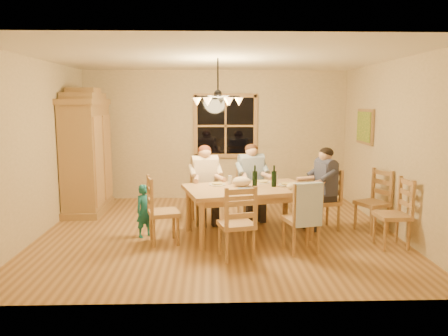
{
  "coord_description": "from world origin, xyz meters",
  "views": [
    {
      "loc": [
        -0.11,
        -6.73,
        2.04
      ],
      "look_at": [
        0.1,
        0.1,
        1.01
      ],
      "focal_mm": 35.0,
      "sensor_mm": 36.0,
      "label": 1
    }
  ],
  "objects_px": {
    "adult_plaid_man": "(251,172)",
    "chair_spare_back": "(372,212)",
    "adult_woman": "(205,174)",
    "chair_near_left": "(236,236)",
    "wine_bottle_b": "(274,176)",
    "child": "(145,211)",
    "chandelier": "(218,100)",
    "chair_near_right": "(301,230)",
    "chair_end_right": "(324,211)",
    "wine_bottle_a": "(255,176)",
    "dining_table": "(248,194)",
    "chair_spare_front": "(391,226)",
    "chair_far_left": "(205,206)",
    "chair_end_left": "(164,223)",
    "chair_far_right": "(251,202)",
    "armoire": "(87,156)",
    "adult_slate_man": "(325,178)"
  },
  "relations": [
    {
      "from": "chair_far_left",
      "to": "child",
      "type": "relative_size",
      "value": 1.22
    },
    {
      "from": "chair_far_right",
      "to": "chair_end_left",
      "type": "bearing_deg",
      "value": 27.98
    },
    {
      "from": "chair_near_left",
      "to": "wine_bottle_a",
      "type": "height_order",
      "value": "wine_bottle_a"
    },
    {
      "from": "adult_plaid_man",
      "to": "chair_spare_back",
      "type": "relative_size",
      "value": 0.88
    },
    {
      "from": "chair_end_left",
      "to": "adult_woman",
      "type": "xyz_separation_m",
      "value": [
        0.59,
        1.06,
        0.54
      ]
    },
    {
      "from": "chair_near_left",
      "to": "chandelier",
      "type": "bearing_deg",
      "value": 86.23
    },
    {
      "from": "chair_far_right",
      "to": "chair_near_left",
      "type": "distance_m",
      "value": 1.95
    },
    {
      "from": "armoire",
      "to": "chair_far_right",
      "type": "relative_size",
      "value": 2.32
    },
    {
      "from": "adult_plaid_man",
      "to": "chair_spare_front",
      "type": "height_order",
      "value": "adult_plaid_man"
    },
    {
      "from": "chair_end_right",
      "to": "chandelier",
      "type": "bearing_deg",
      "value": 79.07
    },
    {
      "from": "chair_near_right",
      "to": "chair_spare_back",
      "type": "relative_size",
      "value": 1.0
    },
    {
      "from": "chair_end_right",
      "to": "chair_end_left",
      "type": "bearing_deg",
      "value": 90.0
    },
    {
      "from": "chair_near_left",
      "to": "child",
      "type": "relative_size",
      "value": 1.22
    },
    {
      "from": "chair_far_right",
      "to": "adult_slate_man",
      "type": "distance_m",
      "value": 1.39
    },
    {
      "from": "armoire",
      "to": "chair_near_right",
      "type": "distance_m",
      "value": 4.33
    },
    {
      "from": "dining_table",
      "to": "adult_plaid_man",
      "type": "xyz_separation_m",
      "value": [
        0.14,
        0.94,
        0.18
      ]
    },
    {
      "from": "chair_end_left",
      "to": "dining_table",
      "type": "bearing_deg",
      "value": 90.0
    },
    {
      "from": "adult_woman",
      "to": "chair_near_left",
      "type": "bearing_deg",
      "value": 90.0
    },
    {
      "from": "chair_end_left",
      "to": "chair_spare_front",
      "type": "relative_size",
      "value": 1.0
    },
    {
      "from": "chair_far_right",
      "to": "wine_bottle_a",
      "type": "relative_size",
      "value": 3.0
    },
    {
      "from": "armoire",
      "to": "wine_bottle_a",
      "type": "xyz_separation_m",
      "value": [
        2.98,
        -1.57,
        -0.13
      ]
    },
    {
      "from": "wine_bottle_a",
      "to": "chair_far_left",
      "type": "bearing_deg",
      "value": 138.49
    },
    {
      "from": "chair_end_left",
      "to": "chair_end_right",
      "type": "distance_m",
      "value": 2.59
    },
    {
      "from": "adult_plaid_man",
      "to": "adult_slate_man",
      "type": "xyz_separation_m",
      "value": [
        1.12,
        -0.62,
        0.0
      ]
    },
    {
      "from": "chair_spare_back",
      "to": "wine_bottle_b",
      "type": "bearing_deg",
      "value": 71.27
    },
    {
      "from": "chair_far_left",
      "to": "chair_end_right",
      "type": "distance_m",
      "value": 1.97
    },
    {
      "from": "adult_woman",
      "to": "wine_bottle_b",
      "type": "height_order",
      "value": "adult_woman"
    },
    {
      "from": "chair_near_right",
      "to": "chair_end_right",
      "type": "distance_m",
      "value": 1.21
    },
    {
      "from": "wine_bottle_b",
      "to": "chair_far_left",
      "type": "bearing_deg",
      "value": 146.95
    },
    {
      "from": "chair_end_right",
      "to": "chair_spare_back",
      "type": "relative_size",
      "value": 1.0
    },
    {
      "from": "chair_end_right",
      "to": "chair_spare_front",
      "type": "bearing_deg",
      "value": -154.71
    },
    {
      "from": "adult_slate_man",
      "to": "wine_bottle_b",
      "type": "relative_size",
      "value": 2.65
    },
    {
      "from": "chandelier",
      "to": "chair_spare_back",
      "type": "relative_size",
      "value": 0.78
    },
    {
      "from": "wine_bottle_b",
      "to": "child",
      "type": "relative_size",
      "value": 0.41
    },
    {
      "from": "chair_far_left",
      "to": "dining_table",
      "type": "bearing_deg",
      "value": 117.9
    },
    {
      "from": "wine_bottle_a",
      "to": "chandelier",
      "type": "bearing_deg",
      "value": 163.53
    },
    {
      "from": "chair_far_left",
      "to": "chair_near_right",
      "type": "height_order",
      "value": "same"
    },
    {
      "from": "adult_woman",
      "to": "chair_spare_front",
      "type": "bearing_deg",
      "value": 139.43
    },
    {
      "from": "chair_end_left",
      "to": "adult_slate_man",
      "type": "distance_m",
      "value": 2.64
    },
    {
      "from": "adult_woman",
      "to": "armoire",
      "type": "bearing_deg",
      "value": -36.08
    },
    {
      "from": "chair_far_left",
      "to": "chair_end_right",
      "type": "bearing_deg",
      "value": 153.43
    },
    {
      "from": "chair_far_left",
      "to": "chair_spare_back",
      "type": "relative_size",
      "value": 1.0
    },
    {
      "from": "child",
      "to": "chair_spare_front",
      "type": "height_order",
      "value": "chair_spare_front"
    },
    {
      "from": "chair_near_right",
      "to": "chair_spare_back",
      "type": "height_order",
      "value": "same"
    },
    {
      "from": "chair_far_right",
      "to": "dining_table",
      "type": "bearing_deg",
      "value": 67.62
    },
    {
      "from": "chair_near_right",
      "to": "chair_far_right",
      "type": "bearing_deg",
      "value": 93.37
    },
    {
      "from": "chair_far_left",
      "to": "chair_spare_back",
      "type": "bearing_deg",
      "value": 154.02
    },
    {
      "from": "chair_end_left",
      "to": "child",
      "type": "relative_size",
      "value": 1.22
    },
    {
      "from": "armoire",
      "to": "adult_slate_man",
      "type": "distance_m",
      "value": 4.34
    },
    {
      "from": "chair_far_right",
      "to": "chair_spare_front",
      "type": "relative_size",
      "value": 1.0
    }
  ]
}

